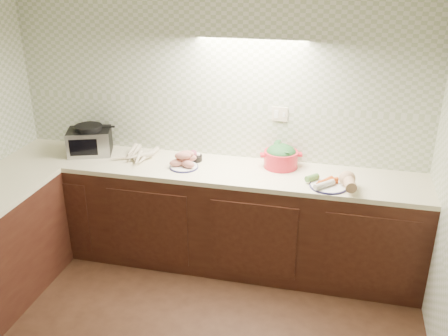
% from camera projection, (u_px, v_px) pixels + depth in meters
% --- Properties ---
extents(room, '(3.60, 3.60, 2.60)m').
position_uv_depth(room, '(130.00, 150.00, 2.56)').
color(room, black).
rests_on(room, ground).
extents(counter, '(3.60, 3.60, 0.90)m').
position_uv_depth(counter, '(94.00, 255.00, 3.78)').
color(counter, black).
rests_on(counter, ground).
extents(toaster_oven, '(0.44, 0.39, 0.26)m').
position_uv_depth(toaster_oven, '(90.00, 140.00, 4.44)').
color(toaster_oven, black).
rests_on(toaster_oven, counter).
extents(parsnip_pile, '(0.40, 0.37, 0.08)m').
position_uv_depth(parsnip_pile, '(134.00, 154.00, 4.38)').
color(parsnip_pile, beige).
rests_on(parsnip_pile, counter).
extents(sweet_potato_plate, '(0.24, 0.24, 0.15)m').
position_uv_depth(sweet_potato_plate, '(184.00, 161.00, 4.17)').
color(sweet_potato_plate, '#1B1846').
rests_on(sweet_potato_plate, counter).
extents(onion_bowl, '(0.13, 0.13, 0.10)m').
position_uv_depth(onion_bowl, '(195.00, 157.00, 4.32)').
color(onion_bowl, black).
rests_on(onion_bowl, counter).
extents(dutch_oven, '(0.35, 0.35, 0.20)m').
position_uv_depth(dutch_oven, '(281.00, 156.00, 4.16)').
color(dutch_oven, red).
rests_on(dutch_oven, counter).
extents(veg_plate, '(0.39, 0.30, 0.13)m').
position_uv_depth(veg_plate, '(337.00, 181.00, 3.83)').
color(veg_plate, '#1B1846').
rests_on(veg_plate, counter).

